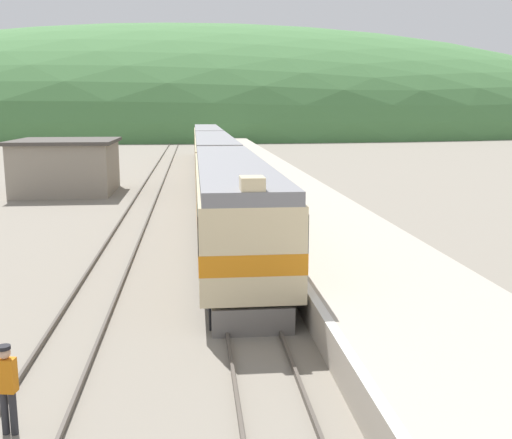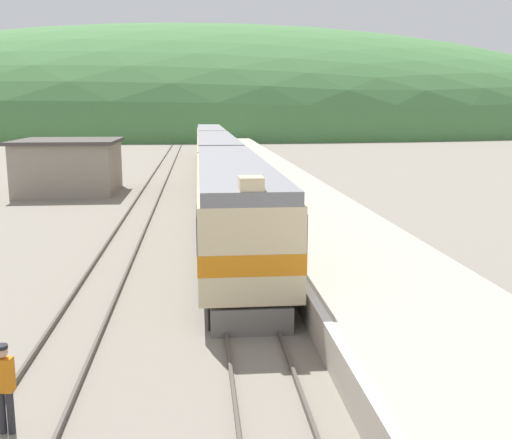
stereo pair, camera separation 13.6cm
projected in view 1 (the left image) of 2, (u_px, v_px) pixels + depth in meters
track_main at (208, 163)px, 66.14m from camera, size 1.52×180.00×0.16m
track_siding at (164, 163)px, 65.66m from camera, size 1.52×180.00×0.16m
platform at (270, 180)px, 46.96m from camera, size 5.67×140.00×1.00m
distant_hills at (200, 132)px, 151.09m from camera, size 228.39×102.78×51.23m
station_shed at (67, 166)px, 43.02m from camera, size 7.10×7.42×3.84m
express_train_lead_car at (232, 204)px, 24.81m from camera, size 2.92×19.09×4.29m
carriage_second at (214, 160)px, 45.66m from camera, size 2.91×21.33×3.93m
carriage_third at (207, 143)px, 67.38m from camera, size 2.91×21.33×3.93m
track_worker at (7, 384)px, 11.15m from camera, size 0.40×0.28×1.77m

